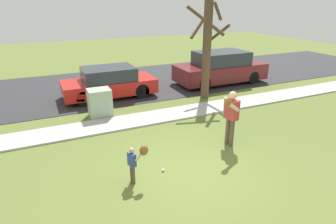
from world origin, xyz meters
TOP-DOWN VIEW (x-y plane):
  - ground_plane at (0.00, 3.50)m, footprint 48.00×48.00m
  - sidewalk_strip at (0.00, 3.60)m, footprint 36.00×1.20m
  - road_surface at (0.00, 8.60)m, footprint 36.00×6.80m
  - person_adult at (1.71, 0.71)m, footprint 0.66×0.72m
  - person_child at (-1.38, 0.07)m, footprint 0.48×0.34m
  - baseball at (-0.63, 0.23)m, footprint 0.07×0.07m
  - utility_cabinet at (-1.27, 4.59)m, footprint 0.81×0.68m
  - street_tree_near at (3.42, 4.87)m, footprint 1.84×1.88m
  - parked_hatchback_red at (-0.41, 6.70)m, footprint 4.00×1.75m
  - parked_suv_maroon at (5.40, 6.62)m, footprint 4.70×1.90m

SIDE VIEW (x-z plane):
  - ground_plane at x=0.00m, z-range 0.00..0.00m
  - road_surface at x=0.00m, z-range 0.00..0.02m
  - sidewalk_strip at x=0.00m, z-range 0.00..0.06m
  - baseball at x=-0.63m, z-range 0.00..0.07m
  - utility_cabinet at x=-1.27m, z-range 0.00..1.05m
  - person_child at x=-1.38m, z-range 0.15..1.14m
  - parked_hatchback_red at x=-0.41m, z-range 0.00..1.32m
  - parked_suv_maroon at x=5.40m, z-range -0.02..1.60m
  - person_adult at x=1.71m, z-range 0.19..1.87m
  - street_tree_near at x=3.42m, z-range 0.16..4.25m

